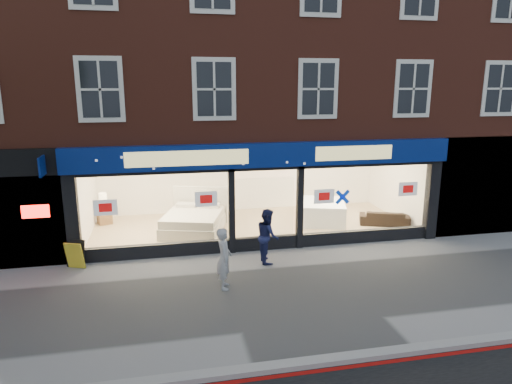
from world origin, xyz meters
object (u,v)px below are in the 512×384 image
object	(u,v)px
display_bed	(194,220)
a_board	(75,255)
sofa	(385,218)
pedestrian_blue	(268,236)
mattress_stack	(323,211)
pedestrian_grey	(224,258)

from	to	relation	value
display_bed	a_board	size ratio (longest dim) A/B	3.54
display_bed	sofa	distance (m)	6.67
a_board	pedestrian_blue	world-z (taller)	pedestrian_blue
mattress_stack	a_board	world-z (taller)	mattress_stack
display_bed	a_board	bearing A→B (deg)	-128.18
a_board	pedestrian_blue	size ratio (longest dim) A/B	0.50
mattress_stack	a_board	distance (m)	8.42
sofa	pedestrian_blue	xyz separation A→B (m)	(-4.78, -2.30, 0.43)
pedestrian_grey	mattress_stack	bearing A→B (deg)	-36.77
display_bed	pedestrian_grey	distance (m)	4.45
display_bed	sofa	bearing A→B (deg)	11.60
a_board	pedestrian_blue	xyz separation A→B (m)	(5.27, -0.62, 0.39)
mattress_stack	pedestrian_grey	world-z (taller)	pedestrian_grey
sofa	pedestrian_grey	world-z (taller)	pedestrian_grey
pedestrian_grey	sofa	bearing A→B (deg)	-52.86
pedestrian_grey	display_bed	bearing A→B (deg)	11.45
mattress_stack	pedestrian_grey	bearing A→B (deg)	-132.82
a_board	pedestrian_blue	bearing A→B (deg)	14.77
display_bed	pedestrian_blue	bearing A→B (deg)	-40.63
display_bed	pedestrian_blue	world-z (taller)	pedestrian_blue
pedestrian_grey	pedestrian_blue	world-z (taller)	pedestrian_blue
a_board	display_bed	bearing A→B (deg)	55.94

